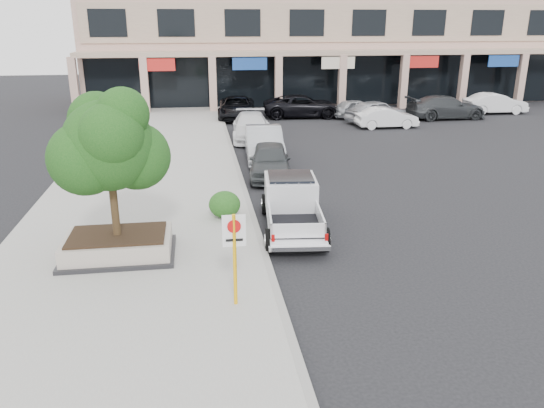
{
  "coord_description": "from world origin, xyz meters",
  "views": [
    {
      "loc": [
        -3.38,
        -13.69,
        6.64
      ],
      "look_at": [
        -1.19,
        1.5,
        1.32
      ],
      "focal_mm": 35.0,
      "sensor_mm": 36.0,
      "label": 1
    }
  ],
  "objects_px": {
    "curb_car_a": "(270,160)",
    "lot_car_c": "(446,107)",
    "curb_car_d": "(237,108)",
    "lot_car_a": "(376,111)",
    "no_parking_sign": "(234,247)",
    "lot_car_e": "(357,108)",
    "curb_car_c": "(251,127)",
    "planter": "(118,245)",
    "lot_car_f": "(495,103)",
    "curb_car_b": "(264,144)",
    "planter_tree": "(114,145)",
    "lot_car_d": "(303,106)",
    "pickup_truck": "(293,207)",
    "lot_car_b": "(387,118)"
  },
  "relations": [
    {
      "from": "curb_car_a",
      "to": "lot_car_c",
      "type": "height_order",
      "value": "lot_car_c"
    },
    {
      "from": "curb_car_d",
      "to": "lot_car_a",
      "type": "relative_size",
      "value": 1.2
    },
    {
      "from": "curb_car_d",
      "to": "no_parking_sign",
      "type": "bearing_deg",
      "value": -89.48
    },
    {
      "from": "lot_car_e",
      "to": "curb_car_c",
      "type": "bearing_deg",
      "value": 111.73
    },
    {
      "from": "planter",
      "to": "curb_car_c",
      "type": "xyz_separation_m",
      "value": [
        5.59,
        16.12,
        0.28
      ]
    },
    {
      "from": "lot_car_c",
      "to": "lot_car_f",
      "type": "distance_m",
      "value": 4.9
    },
    {
      "from": "no_parking_sign",
      "to": "curb_car_b",
      "type": "bearing_deg",
      "value": 79.92
    },
    {
      "from": "lot_car_f",
      "to": "lot_car_a",
      "type": "bearing_deg",
      "value": 103.76
    },
    {
      "from": "lot_car_f",
      "to": "planter_tree",
      "type": "bearing_deg",
      "value": 133.14
    },
    {
      "from": "curb_car_b",
      "to": "lot_car_f",
      "type": "relative_size",
      "value": 1.09
    },
    {
      "from": "curb_car_b",
      "to": "curb_car_c",
      "type": "height_order",
      "value": "curb_car_b"
    },
    {
      "from": "planter_tree",
      "to": "lot_car_f",
      "type": "bearing_deg",
      "value": 42.43
    },
    {
      "from": "lot_car_c",
      "to": "lot_car_e",
      "type": "relative_size",
      "value": 1.44
    },
    {
      "from": "curb_car_a",
      "to": "lot_car_e",
      "type": "relative_size",
      "value": 1.14
    },
    {
      "from": "no_parking_sign",
      "to": "lot_car_d",
      "type": "bearing_deg",
      "value": 75.23
    },
    {
      "from": "planter",
      "to": "lot_car_e",
      "type": "distance_m",
      "value": 26.41
    },
    {
      "from": "lot_car_d",
      "to": "pickup_truck",
      "type": "bearing_deg",
      "value": 171.8
    },
    {
      "from": "lot_car_b",
      "to": "lot_car_d",
      "type": "bearing_deg",
      "value": 43.2
    },
    {
      "from": "curb_car_c",
      "to": "lot_car_e",
      "type": "distance_m",
      "value": 10.46
    },
    {
      "from": "lot_car_c",
      "to": "lot_car_e",
      "type": "height_order",
      "value": "lot_car_c"
    },
    {
      "from": "curb_car_b",
      "to": "lot_car_c",
      "type": "distance_m",
      "value": 17.45
    },
    {
      "from": "planter_tree",
      "to": "lot_car_c",
      "type": "xyz_separation_m",
      "value": [
        19.94,
        20.92,
        -2.6
      ]
    },
    {
      "from": "pickup_truck",
      "to": "lot_car_b",
      "type": "xyz_separation_m",
      "value": [
        9.29,
        16.78,
        -0.16
      ]
    },
    {
      "from": "planter",
      "to": "lot_car_b",
      "type": "relative_size",
      "value": 0.8
    },
    {
      "from": "no_parking_sign",
      "to": "curb_car_a",
      "type": "relative_size",
      "value": 0.52
    },
    {
      "from": "planter_tree",
      "to": "lot_car_c",
      "type": "distance_m",
      "value": 29.02
    },
    {
      "from": "lot_car_a",
      "to": "lot_car_f",
      "type": "height_order",
      "value": "lot_car_a"
    },
    {
      "from": "pickup_truck",
      "to": "curb_car_b",
      "type": "bearing_deg",
      "value": 93.73
    },
    {
      "from": "pickup_truck",
      "to": "curb_car_b",
      "type": "xyz_separation_m",
      "value": [
        0.29,
        9.54,
        0.01
      ]
    },
    {
      "from": "lot_car_f",
      "to": "curb_car_c",
      "type": "bearing_deg",
      "value": 109.48
    },
    {
      "from": "no_parking_sign",
      "to": "curb_car_d",
      "type": "bearing_deg",
      "value": 85.34
    },
    {
      "from": "curb_car_a",
      "to": "curb_car_b",
      "type": "distance_m",
      "value": 3.08
    },
    {
      "from": "planter_tree",
      "to": "lot_car_f",
      "type": "xyz_separation_m",
      "value": [
        24.59,
        22.47,
        -2.65
      ]
    },
    {
      "from": "lot_car_d",
      "to": "planter_tree",
      "type": "bearing_deg",
      "value": 160.65
    },
    {
      "from": "no_parking_sign",
      "to": "lot_car_e",
      "type": "relative_size",
      "value": 0.59
    },
    {
      "from": "lot_car_b",
      "to": "lot_car_d",
      "type": "distance_m",
      "value": 6.63
    },
    {
      "from": "planter",
      "to": "planter_tree",
      "type": "relative_size",
      "value": 0.8
    },
    {
      "from": "lot_car_e",
      "to": "lot_car_d",
      "type": "bearing_deg",
      "value": 63.38
    },
    {
      "from": "lot_car_b",
      "to": "lot_car_f",
      "type": "bearing_deg",
      "value": -67.68
    },
    {
      "from": "no_parking_sign",
      "to": "lot_car_c",
      "type": "xyz_separation_m",
      "value": [
        16.93,
        24.34,
        -0.82
      ]
    },
    {
      "from": "no_parking_sign",
      "to": "curb_car_b",
      "type": "height_order",
      "value": "no_parking_sign"
    },
    {
      "from": "curb_car_d",
      "to": "lot_car_f",
      "type": "distance_m",
      "value": 19.41
    },
    {
      "from": "lot_car_d",
      "to": "curb_car_b",
      "type": "bearing_deg",
      "value": 163.95
    },
    {
      "from": "curb_car_a",
      "to": "curb_car_c",
      "type": "xyz_separation_m",
      "value": [
        0.01,
        8.04,
        0.0
      ]
    },
    {
      "from": "pickup_truck",
      "to": "lot_car_d",
      "type": "bearing_deg",
      "value": 83.16
    },
    {
      "from": "planter",
      "to": "no_parking_sign",
      "type": "height_order",
      "value": "no_parking_sign"
    },
    {
      "from": "curb_car_b",
      "to": "lot_car_d",
      "type": "distance_m",
      "value": 12.81
    },
    {
      "from": "lot_car_a",
      "to": "lot_car_d",
      "type": "relative_size",
      "value": 0.8
    },
    {
      "from": "curb_car_c",
      "to": "lot_car_c",
      "type": "relative_size",
      "value": 0.93
    },
    {
      "from": "no_parking_sign",
      "to": "curb_car_c",
      "type": "xyz_separation_m",
      "value": [
        2.44,
        19.38,
        -0.88
      ]
    }
  ]
}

